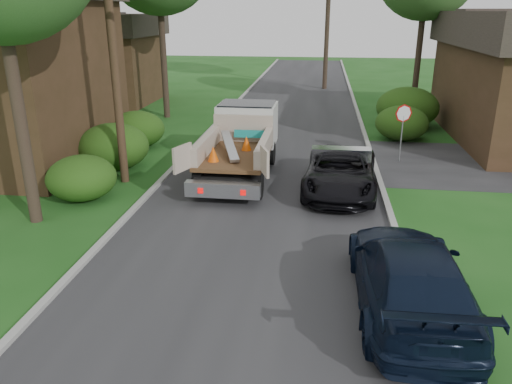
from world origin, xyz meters
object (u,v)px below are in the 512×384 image
object	(u,v)px
stop_sign	(403,121)
house_left_far	(102,57)
navy_suv	(410,276)
utility_pole	(112,40)
black_pickup	(340,172)
flatbed_truck	(243,137)

from	to	relation	value
stop_sign	house_left_far	xyz separation A→B (m)	(-18.70, 13.00, 1.27)
stop_sign	navy_suv	xyz separation A→B (m)	(-1.40, -11.50, -0.97)
utility_pole	black_pickup	world-z (taller)	utility_pole
stop_sign	black_pickup	bearing A→B (deg)	-122.97
navy_suv	black_pickup	bearing A→B (deg)	-81.66
stop_sign	house_left_far	size ratio (longest dim) A/B	0.33
house_left_far	black_pickup	size ratio (longest dim) A/B	1.42
house_left_far	flatbed_truck	size ratio (longest dim) A/B	1.13
stop_sign	black_pickup	size ratio (longest dim) A/B	0.47
navy_suv	utility_pole	bearing A→B (deg)	-39.96
flatbed_truck	black_pickup	xyz separation A→B (m)	(3.84, -2.10, -0.63)
stop_sign	utility_pole	bearing A→B (deg)	-159.38
black_pickup	navy_suv	xyz separation A→B (m)	(1.23, -7.44, 0.07)
flatbed_truck	utility_pole	bearing A→B (deg)	-153.52
stop_sign	navy_suv	size ratio (longest dim) A/B	0.44
utility_pole	flatbed_truck	xyz separation A→B (m)	(4.21, 2.06, -3.80)
utility_pole	house_left_far	size ratio (longest dim) A/B	1.32
house_left_far	flatbed_truck	xyz separation A→B (m)	(12.23, -14.96, -1.68)
black_pickup	navy_suv	size ratio (longest dim) A/B	0.95
flatbed_truck	black_pickup	size ratio (longest dim) A/B	1.25
flatbed_truck	navy_suv	size ratio (longest dim) A/B	1.19
stop_sign	black_pickup	xyz separation A→B (m)	(-2.63, -4.06, -1.04)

